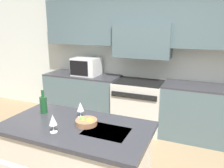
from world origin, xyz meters
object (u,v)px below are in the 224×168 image
fruit_bowl (86,122)px  range_stove (138,105)px  microwave (86,66)px  wine_bottle (43,104)px  wine_glass_near (53,121)px  wine_glass_far (80,107)px

fruit_bowl → range_stove: bearing=89.0°
range_stove → microwave: 1.29m
wine_bottle → fruit_bowl: wine_bottle is taller
wine_glass_near → wine_glass_far: same height
wine_bottle → wine_glass_far: bearing=6.3°
wine_bottle → wine_glass_near: (0.42, -0.36, 0.02)m
wine_glass_far → fruit_bowl: bearing=-42.7°
wine_glass_near → wine_bottle: bearing=139.1°
wine_glass_far → fruit_bowl: size_ratio=0.80×
range_stove → wine_glass_far: wine_glass_far is taller
range_stove → fruit_bowl: fruit_bowl is taller
range_stove → wine_glass_near: wine_glass_near is taller
microwave → wine_bottle: (0.44, -1.83, -0.11)m
wine_glass_near → fruit_bowl: size_ratio=0.80×
wine_bottle → fruit_bowl: size_ratio=1.23×
fruit_bowl → wine_glass_far: bearing=137.3°
microwave → range_stove: bearing=-1.0°
microwave → wine_bottle: microwave is taller
wine_glass_far → wine_glass_near: bearing=-98.3°
range_stove → fruit_bowl: 1.96m
wine_bottle → wine_glass_far: size_ratio=1.55×
range_stove → wine_glass_near: bearing=-96.5°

